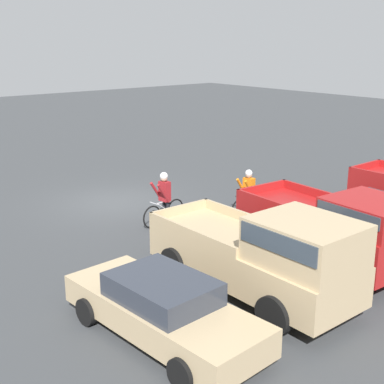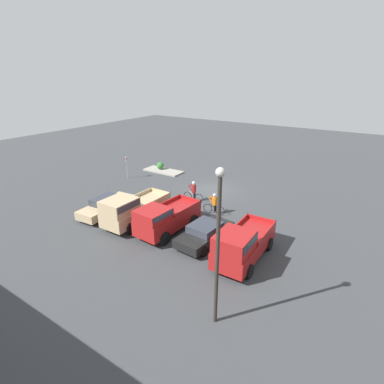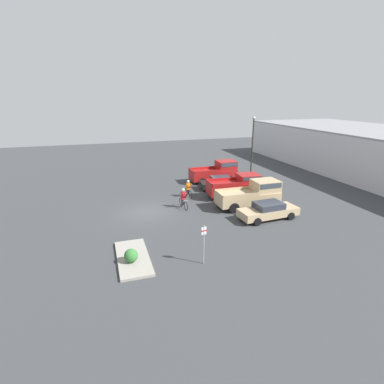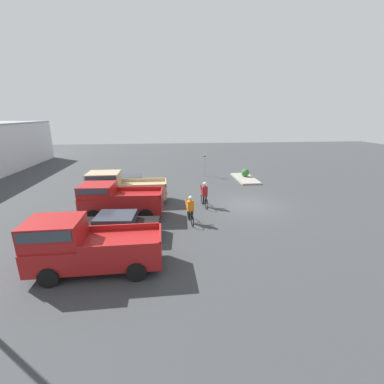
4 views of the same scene
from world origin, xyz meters
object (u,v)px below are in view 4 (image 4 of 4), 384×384
Objects in this scene: sedan_0 at (117,226)px; sedan_1 at (129,183)px; pickup_truck_2 at (121,187)px; pickup_truck_1 at (117,200)px; pickup_truck_0 at (84,245)px; shrub at (245,173)px; fire_lane_sign at (205,162)px; cyclist_1 at (190,209)px; cyclist_0 at (205,194)px.

sedan_0 is 8.41m from sedan_1.
sedan_1 is (2.80, -0.20, -0.50)m from pickup_truck_2.
pickup_truck_1 is 2.79m from pickup_truck_2.
pickup_truck_0 reaches higher than shrub.
pickup_truck_1 is 6.36× the size of shrub.
shrub is (3.54, -10.89, -0.13)m from sedan_1.
sedan_0 is at bearing 138.85° from shrub.
sedan_1 is (11.21, -0.28, -0.48)m from pickup_truck_0.
pickup_truck_1 is 2.10× the size of fire_lane_sign.
cyclist_1 reaches higher than sedan_0.
shrub is (-1.16, -3.92, -0.89)m from fire_lane_sign.
cyclist_0 is 1.04× the size of cyclist_1.
pickup_truck_0 is at bearing 176.97° from pickup_truck_1.
sedan_0 is at bearing 153.55° from fire_lane_sign.
pickup_truck_2 is (8.41, -0.08, 0.02)m from pickup_truck_0.
fire_lane_sign is (11.58, -2.57, 0.60)m from cyclist_1.
pickup_truck_1 reaches higher than shrub.
pickup_truck_2 is (5.60, 0.65, 0.52)m from sedan_0.
pickup_truck_0 is at bearing 178.56° from sedan_1.
fire_lane_sign reaches higher than pickup_truck_1.
sedan_1 is 8.45m from fire_lane_sign.
pickup_truck_1 is 2.75× the size of cyclist_0.
pickup_truck_2 is at bearing 119.77° from shrub.
pickup_truck_1 is at bearing -3.03° from pickup_truck_0.
pickup_truck_0 reaches higher than cyclist_1.
pickup_truck_2 reaches higher than cyclist_1.
pickup_truck_0 is 1.04× the size of pickup_truck_1.
sedan_0 is 0.89× the size of pickup_truck_1.
shrub is at bearing -60.23° from pickup_truck_2.
sedan_0 is 1.86× the size of fire_lane_sign.
fire_lane_sign is at bearing -24.50° from pickup_truck_0.
sedan_1 is at bearing 32.65° from cyclist_1.
sedan_0 is 0.91× the size of sedan_1.
pickup_truck_1 is (2.82, 0.44, 0.47)m from sedan_0.
cyclist_0 is at bearing -40.21° from pickup_truck_0.
sedan_0 is 15.86m from shrub.
sedan_1 is at bearing 3.08° from sedan_0.
pickup_truck_0 is 5.64m from pickup_truck_1.
fire_lane_sign is (7.51, -7.18, 0.26)m from pickup_truck_2.
sedan_0 is 2.89m from pickup_truck_1.
cyclist_1 is at bearing 155.16° from cyclist_0.
pickup_truck_0 reaches higher than pickup_truck_1.
pickup_truck_0 is 1.18× the size of sedan_0.
pickup_truck_0 is 8.41m from pickup_truck_2.
cyclist_1 is at bearing 167.47° from fire_lane_sign.
cyclist_1 is (-6.87, -4.40, 0.16)m from sedan_1.
pickup_truck_2 is 1.13× the size of sedan_1.
fire_lane_sign is at bearing -55.97° from sedan_1.
pickup_truck_1 is at bearing 8.79° from sedan_0.
pickup_truck_0 is 18.51m from shrub.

